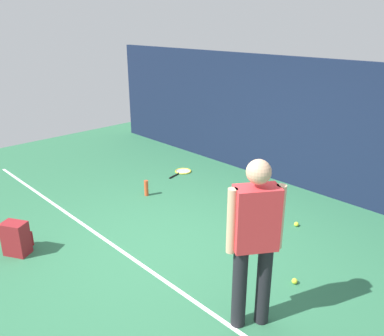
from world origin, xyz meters
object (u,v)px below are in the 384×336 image
Objects in this scene: backpack at (17,238)px; tennis_ball_by_fence at (295,281)px; tennis_ball_near_player at (296,224)px; water_bottle at (146,188)px; tennis_player at (255,236)px; tennis_racket at (182,172)px.

backpack is 6.67× the size of tennis_ball_by_fence.
tennis_ball_near_player is 2.53m from water_bottle.
tennis_ball_by_fence is at bearing -174.74° from backpack.
water_bottle is (-2.36, -0.90, 0.10)m from tennis_ball_near_player.
tennis_player reaches higher than tennis_ball_near_player.
tennis_racket is at bearing 174.21° from tennis_ball_near_player.
water_bottle is (-3.08, 0.27, 0.10)m from tennis_ball_by_fence.
tennis_player is 3.86× the size of backpack.
tennis_racket is 1.25m from water_bottle.
tennis_racket is at bearing -109.24° from backpack.
water_bottle is (0.39, -1.18, 0.12)m from tennis_racket.
tennis_ball_near_player is at bearing 20.96° from water_bottle.
tennis_player is 25.76× the size of tennis_ball_near_player.
backpack is at bearing -82.81° from water_bottle.
tennis_ball_near_player is 1.00× the size of tennis_ball_by_fence.
water_bottle is (-3.11, 1.12, -0.83)m from tennis_player.
water_bottle is at bearing -159.04° from tennis_ball_near_player.
water_bottle is at bearing -113.17° from backpack.
tennis_ball_near_player is at bearing -126.26° from tennis_player.
tennis_racket is 3.53m from backpack.
tennis_ball_by_fence is (0.72, -1.18, 0.00)m from tennis_ball_near_player.
backpack is 2.29m from water_bottle.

